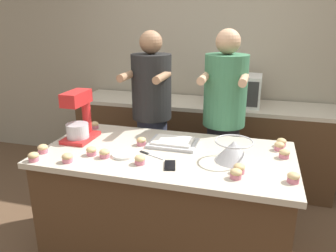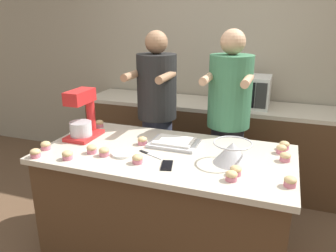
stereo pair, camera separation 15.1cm
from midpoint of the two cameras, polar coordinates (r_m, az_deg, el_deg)
The scene contains 26 objects.
back_wall at distance 3.88m, azimuth 9.84°, elevation 11.40°, with size 10.00×0.06×2.70m.
island_counter at distance 2.55m, azimuth 1.39°, elevation -13.75°, with size 1.78×0.90×0.89m.
back_counter at distance 3.76m, azimuth 8.14°, elevation -2.77°, with size 2.80×0.60×0.92m.
person_left at distance 3.02m, azimuth -0.49°, elevation 0.81°, with size 0.37×0.52×1.70m.
person_right at distance 2.87m, azimuth 11.86°, elevation -0.34°, with size 0.37×0.52×1.72m.
stand_mixer at distance 2.63m, azimuth -13.09°, elevation 1.51°, with size 0.20×0.30×0.39m.
mixing_bowl at distance 2.20m, azimuth 13.07°, elevation -4.43°, with size 0.26×0.26×0.14m.
baking_tray at distance 2.46m, azimuth 2.84°, elevation -2.93°, with size 0.36×0.26×0.04m.
microwave_oven at distance 3.53m, azimuth 14.19°, elevation 5.97°, with size 0.54×0.38×0.32m.
cell_phone at distance 2.13m, azimuth 1.86°, elevation -6.88°, with size 0.10×0.16×0.01m.
small_plate at distance 2.30m, azimuth -5.93°, elevation -4.82°, with size 0.16×0.16×0.02m.
knife at distance 2.30m, azimuth -1.38°, elevation -4.96°, with size 0.21×0.11×0.01m.
cupcake_0 at distance 2.06m, azimuth 13.81°, elevation -7.56°, with size 0.07×0.07×0.06m.
cupcake_1 at distance 2.30m, azimuth -9.24°, elevation -4.45°, with size 0.07×0.07×0.06m.
cupcake_2 at distance 2.03m, azimuth 22.56°, elevation -8.95°, with size 0.07×0.07×0.06m.
cupcake_3 at distance 2.55m, azimuth 21.22°, elevation -3.16°, with size 0.07×0.07×0.06m.
cupcake_4 at distance 1.99m, azimuth 13.17°, elevation -8.46°, with size 0.07×0.07×0.06m.
cupcake_5 at distance 2.47m, azimuth 20.83°, elevation -3.80°, with size 0.07×0.07×0.06m.
cupcake_6 at distance 2.51m, azimuth -18.94°, elevation -3.24°, with size 0.07×0.07×0.06m.
cupcake_7 at distance 2.29m, azimuth -15.33°, elevation -4.92°, with size 0.07×0.07×0.06m.
cupcake_8 at distance 2.91m, azimuth -10.41°, elevation 0.41°, with size 0.07×0.07×0.06m.
cupcake_9 at distance 2.47m, azimuth -2.75°, elevation -2.57°, with size 0.07×0.07×0.06m.
cupcake_10 at distance 2.16m, azimuth -3.34°, elevation -5.76°, with size 0.07×0.07×0.06m.
cupcake_11 at distance 2.35m, azimuth 21.50°, elevation -5.05°, with size 0.07×0.07×0.06m.
cupcake_12 at distance 2.39m, azimuth -20.44°, elevation -4.46°, with size 0.07×0.07×0.06m.
cupcake_13 at distance 2.36m, azimuth -11.36°, elevation -3.97°, with size 0.07×0.07×0.06m.
Camera 2 is at (0.75, -2.03, 1.80)m, focal length 35.00 mm.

